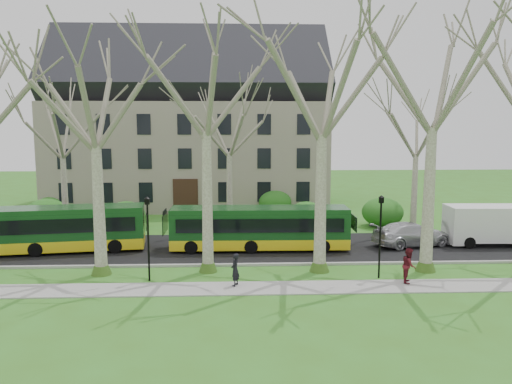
% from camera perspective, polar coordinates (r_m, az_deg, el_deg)
% --- Properties ---
extents(ground, '(120.00, 120.00, 0.00)m').
position_cam_1_polar(ground, '(27.39, 0.93, -9.30)').
color(ground, '#3A7120').
rests_on(ground, ground).
extents(sidewalk, '(70.00, 2.00, 0.06)m').
position_cam_1_polar(sidewalk, '(25.00, 1.25, -10.92)').
color(sidewalk, gray).
rests_on(sidewalk, ground).
extents(road, '(80.00, 8.00, 0.06)m').
position_cam_1_polar(road, '(32.67, 0.38, -6.41)').
color(road, black).
rests_on(road, ground).
extents(curb, '(80.00, 0.25, 0.14)m').
position_cam_1_polar(curb, '(28.80, 0.76, -8.29)').
color(curb, '#A5A39E').
rests_on(curb, ground).
extents(building, '(26.50, 12.20, 16.00)m').
position_cam_1_polar(building, '(50.33, -7.51, 7.77)').
color(building, gray).
rests_on(building, ground).
extents(tree_row_verge, '(49.00, 7.00, 14.00)m').
position_cam_1_polar(tree_row_verge, '(26.49, 0.92, 5.52)').
color(tree_row_verge, gray).
rests_on(tree_row_verge, ground).
extents(tree_row_far, '(33.00, 7.00, 12.00)m').
position_cam_1_polar(tree_row_far, '(37.19, -2.06, 4.64)').
color(tree_row_far, gray).
rests_on(tree_row_far, ground).
extents(lamp_row, '(36.22, 0.22, 4.30)m').
position_cam_1_polar(lamp_row, '(25.76, 1.06, -4.48)').
color(lamp_row, black).
rests_on(lamp_row, ground).
extents(hedges, '(30.60, 8.60, 2.00)m').
position_cam_1_polar(hedges, '(40.87, -6.73, -2.18)').
color(hedges, '#215F1B').
rests_on(hedges, ground).
extents(bus_lead, '(11.87, 4.00, 2.91)m').
position_cam_1_polar(bus_lead, '(33.90, -22.59, -3.92)').
color(bus_lead, '#124218').
rests_on(bus_lead, road).
extents(bus_follow, '(11.27, 2.48, 2.81)m').
position_cam_1_polar(bus_follow, '(31.93, 0.41, -4.10)').
color(bus_follow, '#124218').
rests_on(bus_follow, road).
extents(sedan, '(5.69, 3.45, 1.54)m').
position_cam_1_polar(sedan, '(34.56, 17.35, -4.61)').
color(sedan, '#BCBCC1').
rests_on(sedan, road).
extents(van_a, '(6.08, 2.40, 2.62)m').
position_cam_1_polar(van_a, '(36.64, 25.43, -3.47)').
color(van_a, white).
rests_on(van_a, road).
extents(pedestrian_a, '(0.59, 0.70, 1.64)m').
position_cam_1_polar(pedestrian_a, '(25.05, -2.40, -8.85)').
color(pedestrian_a, black).
rests_on(pedestrian_a, sidewalk).
extents(pedestrian_b, '(0.92, 1.04, 1.77)m').
position_cam_1_polar(pedestrian_b, '(26.66, 17.08, -8.01)').
color(pedestrian_b, '#56131C').
rests_on(pedestrian_b, sidewalk).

